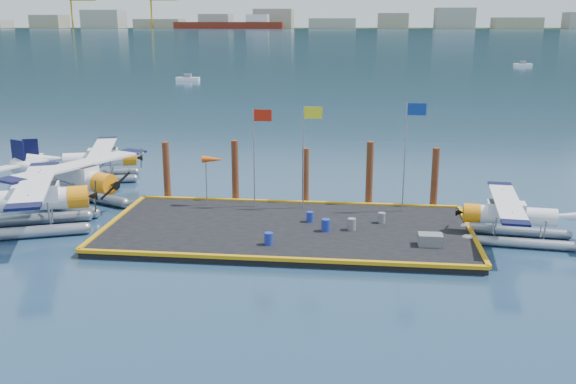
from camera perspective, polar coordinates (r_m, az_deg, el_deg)
name	(u,v)px	position (r m, az deg, el deg)	size (l,w,h in m)	color
ground	(288,234)	(35.85, -0.01, -3.71)	(4000.00, 4000.00, 0.00)	navy
dock	(288,230)	(35.78, -0.01, -3.41)	(20.00, 10.00, 0.40)	black
dock_bumpers	(288,225)	(35.69, -0.01, -2.97)	(20.25, 10.25, 0.18)	#C78B0B
far_backdrop	(454,21)	(1786.90, 14.57, 14.51)	(3050.00, 2050.00, 810.00)	black
seaplane_a	(29,203)	(38.56, -22.05, -0.94)	(9.83, 10.42, 3.76)	gray
seaplane_b	(75,181)	(42.84, -18.44, 0.93)	(9.83, 10.31, 3.78)	gray
seaplane_c	(98,161)	(49.41, -16.52, 2.62)	(8.55, 9.17, 3.27)	gray
seaplane_d	(512,218)	(36.26, 19.31, -2.20)	(7.67, 8.46, 3.00)	gray
drum_1	(326,225)	(34.96, 3.39, -2.96)	(0.48, 0.48, 0.67)	navy
drum_2	(352,224)	(35.26, 5.68, -2.87)	(0.46, 0.46, 0.65)	slate
drum_3	(269,239)	(32.86, -1.73, -4.17)	(0.45, 0.45, 0.63)	navy
drum_4	(382,218)	(36.68, 8.32, -2.29)	(0.42, 0.42, 0.60)	slate
drum_5	(310,217)	(36.52, 1.96, -2.22)	(0.42, 0.42, 0.59)	navy
crate	(430,240)	(33.53, 12.53, -4.16)	(1.21, 0.81, 0.61)	slate
flagpole_red	(257,143)	(38.69, -2.76, 4.41)	(1.14, 0.08, 6.00)	gray
flagpole_yellow	(307,142)	(38.30, 1.68, 4.49)	(1.14, 0.08, 6.20)	gray
flagpole_blue	(409,141)	(38.25, 10.70, 4.48)	(1.14, 0.08, 6.50)	gray
windsock	(213,161)	(39.44, -6.66, 2.80)	(1.40, 0.44, 3.12)	gray
piling_0	(167,173)	(42.12, -10.73, 1.71)	(0.44, 0.44, 4.00)	#4A2515
piling_1	(235,173)	(41.00, -4.71, 1.70)	(0.44, 0.44, 4.20)	#4A2515
piling_2	(305,178)	(40.43, 1.56, 1.26)	(0.44, 0.44, 3.80)	#4A2515
piling_3	(369,176)	(40.24, 7.25, 1.45)	(0.44, 0.44, 4.30)	#4A2515
piling_4	(435,180)	(40.53, 12.90, 1.07)	(0.44, 0.44, 4.00)	#4A2515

